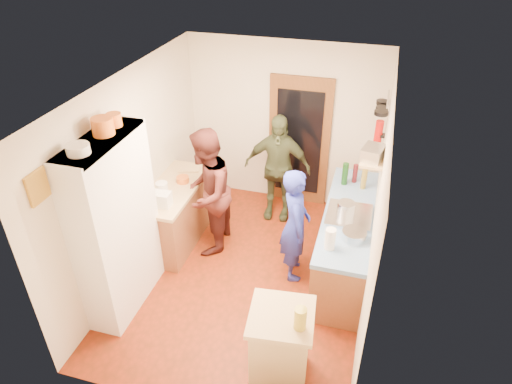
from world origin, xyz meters
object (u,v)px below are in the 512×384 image
at_px(right_counter_base, 346,242).
at_px(island_base, 280,348).
at_px(person_left, 210,191).
at_px(person_hob, 298,226).
at_px(hutch_body, 117,227).
at_px(person_back, 278,168).

height_order(right_counter_base, island_base, island_base).
bearing_deg(right_counter_base, person_left, -179.04).
height_order(person_hob, person_left, person_left).
bearing_deg(island_base, hutch_body, 164.03).
xyz_separation_m(right_counter_base, person_left, (-1.87, -0.03, 0.49)).
bearing_deg(island_base, person_left, 127.49).
bearing_deg(person_left, person_back, 139.37).
distance_m(right_counter_base, island_base, 1.94).
relative_size(right_counter_base, person_hob, 1.41).
height_order(right_counter_base, person_hob, person_hob).
bearing_deg(person_hob, hutch_body, 100.21).
bearing_deg(person_hob, right_counter_base, -80.57).
bearing_deg(right_counter_base, island_base, -103.13).
bearing_deg(hutch_body, right_counter_base, 27.47).
xyz_separation_m(right_counter_base, person_back, (-1.15, 0.94, 0.43)).
xyz_separation_m(person_hob, person_back, (-0.55, 1.25, 0.07)).
height_order(person_hob, person_back, person_back).
xyz_separation_m(hutch_body, island_base, (2.06, -0.59, -0.67)).
bearing_deg(person_back, person_left, -129.65).
xyz_separation_m(hutch_body, person_left, (0.63, 1.27, -0.19)).
bearing_deg(person_back, person_hob, -69.55).
bearing_deg(island_base, right_counter_base, 76.87).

